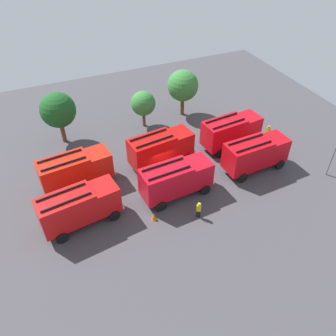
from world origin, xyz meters
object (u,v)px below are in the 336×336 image
at_px(firefighter_3, 268,132).
at_px(tree_1, 143,104).
at_px(fire_truck_3, 75,170).
at_px(fire_truck_0, 79,206).
at_px(firefighter_0, 230,123).
at_px(tree_0, 58,110).
at_px(tree_2, 183,86).
at_px(fire_truck_4, 161,148).
at_px(firefighter_2, 40,170).
at_px(firefighter_1, 199,209).
at_px(fire_truck_1, 176,178).
at_px(traffic_cone_0, 154,217).
at_px(fire_truck_5, 231,131).
at_px(fire_truck_2, 256,153).

distance_m(firefighter_3, tree_1, 15.51).
bearing_deg(fire_truck_3, fire_truck_0, -104.60).
height_order(fire_truck_0, fire_truck_3, same).
bearing_deg(fire_truck_0, firefighter_0, 13.31).
height_order(tree_0, tree_2, tree_0).
xyz_separation_m(fire_truck_3, fire_truck_4, (9.14, -0.03, 0.00)).
bearing_deg(fire_truck_4, firefighter_3, -10.18).
relative_size(firefighter_0, firefighter_2, 0.97).
xyz_separation_m(fire_truck_4, tree_2, (6.69, 8.66, 1.99)).
bearing_deg(tree_1, firefighter_1, -93.03).
bearing_deg(fire_truck_3, fire_truck_1, -37.45).
relative_size(fire_truck_4, tree_1, 1.58).
distance_m(firefighter_1, traffic_cone_0, 4.17).
distance_m(tree_0, traffic_cone_0, 17.25).
height_order(fire_truck_1, fire_truck_4, same).
bearing_deg(tree_0, traffic_cone_0, -71.97).
xyz_separation_m(firefighter_0, firefighter_2, (-23.03, 0.07, 0.03)).
bearing_deg(tree_1, fire_truck_3, -141.81).
bearing_deg(traffic_cone_0, firefighter_1, -19.16).
relative_size(fire_truck_3, tree_2, 1.21).
bearing_deg(fire_truck_0, traffic_cone_0, -28.32).
relative_size(fire_truck_1, firefighter_3, 4.13).
bearing_deg(tree_2, fire_truck_1, -117.68).
bearing_deg(fire_truck_1, fire_truck_3, 144.99).
relative_size(fire_truck_1, fire_truck_5, 0.99).
bearing_deg(fire_truck_0, fire_truck_4, 19.15).
relative_size(fire_truck_0, firefighter_1, 4.25).
relative_size(firefighter_3, traffic_cone_0, 2.49).
bearing_deg(fire_truck_3, firefighter_3, -8.03).
bearing_deg(tree_1, fire_truck_2, -58.89).
bearing_deg(tree_0, fire_truck_0, -93.85).
xyz_separation_m(fire_truck_4, firefighter_0, (10.61, 2.93, -1.26)).
bearing_deg(firefighter_1, fire_truck_3, 79.85).
height_order(firefighter_1, tree_0, tree_0).
relative_size(fire_truck_5, traffic_cone_0, 10.35).
bearing_deg(traffic_cone_0, fire_truck_2, 11.31).
distance_m(fire_truck_5, firefighter_2, 21.38).
height_order(fire_truck_4, firefighter_0, fire_truck_4).
distance_m(fire_truck_2, fire_truck_3, 18.57).
height_order(fire_truck_0, firefighter_2, fire_truck_0).
xyz_separation_m(firefighter_2, traffic_cone_0, (8.66, -10.34, -0.56)).
xyz_separation_m(fire_truck_1, fire_truck_4, (0.56, 5.16, 0.00)).
xyz_separation_m(fire_truck_0, fire_truck_2, (18.67, 0.24, 0.00)).
height_order(firefighter_0, tree_0, tree_0).
bearing_deg(fire_truck_4, traffic_cone_0, -124.45).
bearing_deg(fire_truck_4, fire_truck_3, 172.46).
relative_size(fire_truck_5, tree_2, 1.20).
xyz_separation_m(firefighter_1, tree_1, (0.89, 16.72, 2.19)).
relative_size(tree_1, tree_2, 0.77).
distance_m(firefighter_1, firefighter_3, 15.73).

